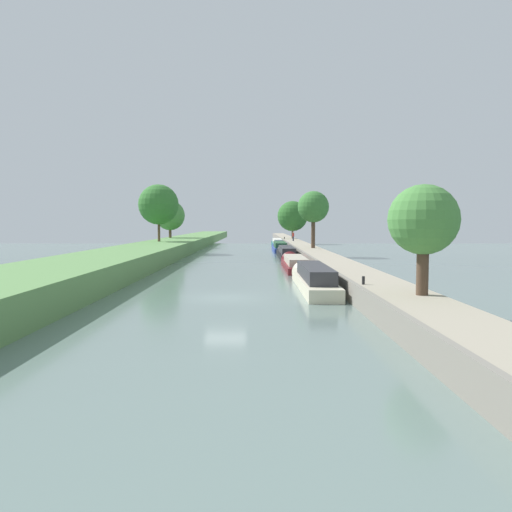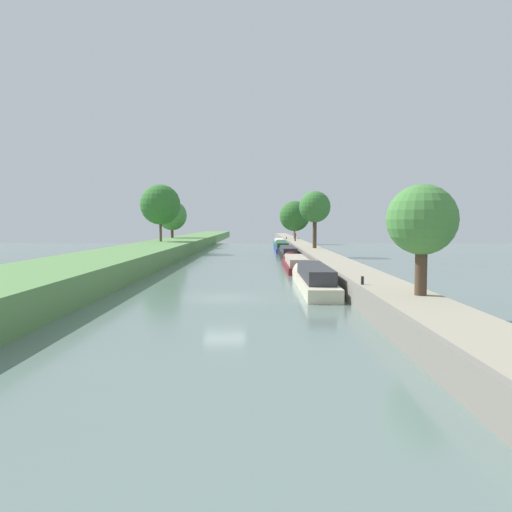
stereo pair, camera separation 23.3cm
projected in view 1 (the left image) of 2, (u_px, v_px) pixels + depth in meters
The scene contains 17 objects.
ground_plane at pixel (226, 298), 30.30m from camera, with size 160.00×160.00×0.00m, color slate.
left_grassy_bank at pixel (40, 283), 30.26m from camera, with size 7.68×260.00×1.77m.
right_towpath at pixel (375, 288), 30.24m from camera, with size 3.14×260.00×1.17m.
stone_quay at pixel (347, 288), 30.24m from camera, with size 0.25×260.00×1.22m.
narrowboat_cream at pixel (314, 278), 34.85m from camera, with size 2.02×14.09×2.23m.
narrowboat_maroon at pixel (295, 263), 50.02m from camera, with size 2.12×13.62×2.01m.
narrowboat_black at pixel (287, 253), 64.98m from camera, with size 2.00×15.09×2.10m.
narrowboat_blue at pixel (281, 247), 80.92m from camera, with size 2.15×14.63×2.16m.
narrowboat_teal at pixel (278, 243), 96.05m from camera, with size 1.89×15.60×2.03m.
tree_rightbank_near at pixel (425, 221), 23.12m from camera, with size 3.25×3.25×5.12m.
tree_rightbank_midnear at pixel (314, 207), 66.27m from camera, with size 4.14×4.14×7.51m.
tree_rightbank_midfar at pixel (294, 216), 106.25m from camera, with size 6.38×6.38×7.92m.
tree_leftbank_downstream at pixel (160, 205), 73.37m from camera, with size 5.86×5.86×8.32m.
tree_leftbank_upstream at pixel (171, 215), 91.36m from camera, with size 5.39×5.39×6.77m.
person_walking at pixel (294, 236), 92.57m from camera, with size 0.34×0.34×1.66m.
mooring_bollard_near at pixel (364, 280), 27.30m from camera, with size 0.16×0.16×0.45m.
mooring_bollard_far at pixel (285, 238), 103.26m from camera, with size 0.16×0.16×0.45m.
Camera 1 is at (1.84, -30.06, 4.53)m, focal length 35.35 mm.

